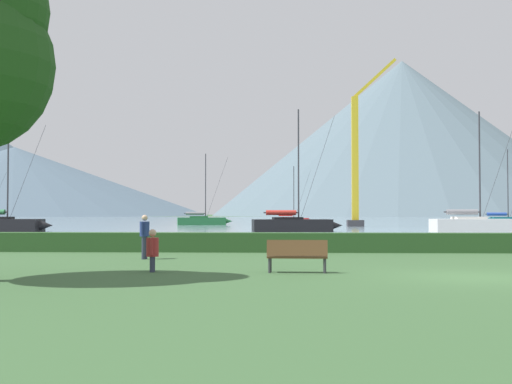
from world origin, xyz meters
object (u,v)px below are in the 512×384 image
object	(u,v)px
sailboat_slip_3	(202,220)
park_bench_near_path	(297,254)
dock_crane	(356,168)
sailboat_slip_8	(2,224)
sailboat_slip_0	(293,224)
person_seated_viewer	(152,248)
sailboat_slip_9	(475,224)
person_standing_walker	(145,233)
sailboat_slip_7	(505,222)
sailboat_slip_6	(291,220)

from	to	relation	value
sailboat_slip_3	park_bench_near_path	distance (m)	72.31
sailboat_slip_3	dock_crane	size ratio (longest dim) A/B	0.47
sailboat_slip_8	park_bench_near_path	distance (m)	46.59
sailboat_slip_0	person_seated_viewer	distance (m)	40.24
park_bench_near_path	dock_crane	world-z (taller)	dock_crane
sailboat_slip_9	person_standing_walker	distance (m)	41.43
sailboat_slip_7	sailboat_slip_9	world-z (taller)	sailboat_slip_9
park_bench_near_path	sailboat_slip_3	bearing A→B (deg)	101.64
sailboat_slip_8	sailboat_slip_3	bearing A→B (deg)	67.11
sailboat_slip_8	dock_crane	xyz separation A→B (m)	(34.41, 23.89, 6.60)
person_standing_walker	dock_crane	size ratio (longest dim) A/B	0.08
person_seated_viewer	dock_crane	xyz separation A→B (m)	(12.77, 62.52, 6.61)
sailboat_slip_9	sailboat_slip_6	bearing A→B (deg)	105.87
sailboat_slip_9	dock_crane	size ratio (longest dim) A/B	0.51
sailboat_slip_9	sailboat_slip_8	bearing A→B (deg)	176.72
sailboat_slip_7	person_seated_viewer	distance (m)	70.62
sailboat_slip_3	sailboat_slip_7	xyz separation A→B (m)	(38.86, -7.85, -0.03)
sailboat_slip_8	person_standing_walker	size ratio (longest dim) A/B	6.14
sailboat_slip_9	person_standing_walker	world-z (taller)	sailboat_slip_9
park_bench_near_path	dock_crane	bearing A→B (deg)	84.40
sailboat_slip_6	sailboat_slip_8	bearing A→B (deg)	-120.07
person_standing_walker	dock_crane	distance (m)	59.43
sailboat_slip_0	sailboat_slip_6	xyz separation A→B (m)	(0.22, 41.49, -0.14)
sailboat_slip_6	sailboat_slip_7	distance (m)	31.99
sailboat_slip_8	park_bench_near_path	world-z (taller)	sailboat_slip_8
park_bench_near_path	sailboat_slip_6	bearing A→B (deg)	91.74
sailboat_slip_7	sailboat_slip_8	xyz separation A→B (m)	(-52.84, -24.72, 0.09)
sailboat_slip_8	dock_crane	distance (m)	42.41
sailboat_slip_8	person_standing_walker	bearing A→B (deg)	-58.46
sailboat_slip_9	person_standing_walker	size ratio (longest dim) A/B	6.56
sailboat_slip_8	sailboat_slip_0	bearing A→B (deg)	3.26
sailboat_slip_6	sailboat_slip_8	size ratio (longest dim) A/B	0.88
sailboat_slip_9	person_seated_viewer	world-z (taller)	sailboat_slip_9
sailboat_slip_6	sailboat_slip_9	size ratio (longest dim) A/B	0.82
sailboat_slip_8	park_bench_near_path	size ratio (longest dim) A/B	5.77
sailboat_slip_7	sailboat_slip_8	bearing A→B (deg)	-157.93
person_seated_viewer	sailboat_slip_3	bearing A→B (deg)	90.35
sailboat_slip_3	sailboat_slip_6	size ratio (longest dim) A/B	1.12
sailboat_slip_7	park_bench_near_path	bearing A→B (deg)	-116.02
person_seated_viewer	person_standing_walker	xyz separation A→B (m)	(-1.36, 5.14, 0.29)
sailboat_slip_8	person_standing_walker	distance (m)	39.16
person_standing_walker	sailboat_slip_6	bearing A→B (deg)	97.16
sailboat_slip_7	dock_crane	size ratio (longest dim) A/B	0.46
sailboat_slip_6	dock_crane	world-z (taller)	dock_crane
sailboat_slip_9	person_seated_viewer	size ratio (longest dim) A/B	8.66
sailboat_slip_7	person_seated_viewer	xyz separation A→B (m)	(-31.20, -63.35, 0.07)
sailboat_slip_6	dock_crane	distance (m)	21.62
sailboat_slip_6	park_bench_near_path	world-z (taller)	sailboat_slip_6
sailboat_slip_3	dock_crane	xyz separation A→B (m)	(20.44, -8.68, 6.66)
park_bench_near_path	person_seated_viewer	distance (m)	4.23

